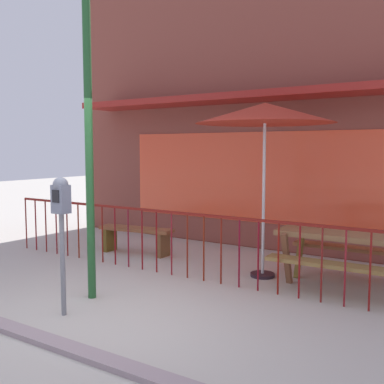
{
  "coord_description": "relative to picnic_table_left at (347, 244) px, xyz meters",
  "views": [
    {
      "loc": [
        3.61,
        -3.5,
        1.89
      ],
      "look_at": [
        -0.18,
        2.34,
        1.22
      ],
      "focal_mm": 42.62,
      "sensor_mm": 36.0,
      "label": 1
    }
  ],
  "objects": [
    {
      "name": "ground",
      "position": [
        -2.09,
        -2.68,
        -0.61
      ],
      "size": [
        40.0,
        40.0,
        0.0
      ],
      "primitive_type": "plane",
      "color": "#B5AFA5"
    },
    {
      "name": "pub_storefront",
      "position": [
        -2.09,
        1.89,
        2.18
      ],
      "size": [
        8.72,
        1.38,
        5.63
      ],
      "color": "#551B0E",
      "rests_on": "ground"
    },
    {
      "name": "patio_bench",
      "position": [
        -3.71,
        0.04,
        -0.26
      ],
      "size": [
        1.43,
        0.52,
        0.48
      ],
      "color": "brown",
      "rests_on": "ground"
    },
    {
      "name": "picnic_table_left",
      "position": [
        0.0,
        0.0,
        0.0
      ],
      "size": [
        1.83,
        1.4,
        0.79
      ],
      "color": "brown",
      "rests_on": "ground"
    },
    {
      "name": "patio_fence_front",
      "position": [
        -2.09,
        -0.74,
        0.05
      ],
      "size": [
        7.35,
        0.04,
        0.97
      ],
      "color": "maroon",
      "rests_on": "ground"
    },
    {
      "name": "curb_edge",
      "position": [
        -2.09,
        -3.37,
        -0.61
      ],
      "size": [
        12.21,
        0.2,
        0.11
      ],
      "primitive_type": "cube",
      "color": "gray",
      "rests_on": "ground"
    },
    {
      "name": "patio_umbrella",
      "position": [
        -1.19,
        -0.08,
        1.77
      ],
      "size": [
        2.0,
        2.0,
        2.54
      ],
      "color": "black",
      "rests_on": "ground"
    },
    {
      "name": "street_lamp",
      "position": [
        -2.61,
        -2.14,
        2.11
      ],
      "size": [
        0.28,
        0.28,
        4.21
      ],
      "color": "#205227",
      "rests_on": "ground"
    },
    {
      "name": "parking_meter_near",
      "position": [
        -2.44,
        -2.75,
        0.6
      ],
      "size": [
        0.18,
        0.17,
        1.57
      ],
      "color": "slate",
      "rests_on": "ground"
    }
  ]
}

